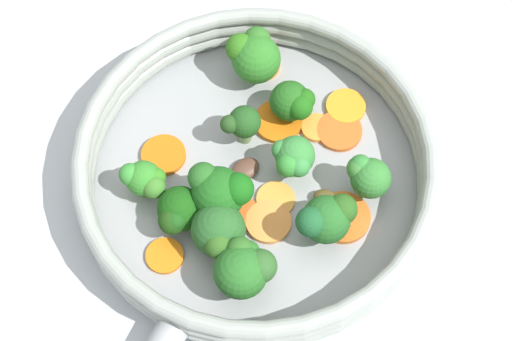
{
  "coord_description": "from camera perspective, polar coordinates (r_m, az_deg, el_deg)",
  "views": [
    {
      "loc": [
        -0.32,
        0.08,
        0.69
      ],
      "look_at": [
        0.0,
        0.0,
        0.03
      ],
      "focal_mm": 60.0,
      "sensor_mm": 36.0,
      "label": 1
    }
  ],
  "objects": [
    {
      "name": "broccoli_floret_1",
      "position": [
        0.68,
        -0.78,
        -6.51
      ],
      "size": [
        0.05,
        0.05,
        0.06
      ],
      "color": "#83B55F",
      "rests_on": "skillet"
    },
    {
      "name": "carrot_slice_10",
      "position": [
        0.81,
        0.56,
        6.97
      ],
      "size": [
        0.04,
        0.04,
        0.0
      ],
      "primitive_type": "cylinder",
      "rotation": [
        0.0,
        0.0,
        2.84
      ],
      "color": "orange",
      "rests_on": "skillet"
    },
    {
      "name": "skillet",
      "position": [
        0.76,
        0.0,
        -0.69
      ],
      "size": [
        0.3,
        0.3,
        0.01
      ],
      "primitive_type": "cylinder",
      "color": "#939699",
      "rests_on": "ground_plane"
    },
    {
      "name": "broccoli_floret_3",
      "position": [
        0.73,
        2.51,
        0.83
      ],
      "size": [
        0.04,
        0.04,
        0.04
      ],
      "color": "#7DB261",
      "rests_on": "skillet"
    },
    {
      "name": "carrot_slice_4",
      "position": [
        0.74,
        -1.1,
        -2.78
      ],
      "size": [
        0.04,
        0.04,
        0.01
      ],
      "primitive_type": "cylinder",
      "rotation": [
        0.0,
        0.0,
        4.87
      ],
      "color": "orange",
      "rests_on": "skillet"
    },
    {
      "name": "broccoli_floret_4",
      "position": [
        0.75,
        -1.08,
        3.15
      ],
      "size": [
        0.03,
        0.04,
        0.04
      ],
      "color": "#6E8951",
      "rests_on": "skillet"
    },
    {
      "name": "carrot_slice_6",
      "position": [
        0.78,
        5.58,
        2.64
      ],
      "size": [
        0.05,
        0.05,
        0.0
      ],
      "primitive_type": "cylinder",
      "rotation": [
        0.0,
        0.0,
        1.71
      ],
      "color": "#DF5C20",
      "rests_on": "skillet"
    },
    {
      "name": "carrot_slice_1",
      "position": [
        0.73,
        0.79,
        -3.45
      ],
      "size": [
        0.05,
        0.05,
        0.01
      ],
      "primitive_type": "cylinder",
      "rotation": [
        0.0,
        0.0,
        4.93
      ],
      "color": "#F78D3F",
      "rests_on": "skillet"
    },
    {
      "name": "carrot_slice_2",
      "position": [
        0.74,
        1.32,
        -1.94
      ],
      "size": [
        0.04,
        0.04,
        0.0
      ],
      "primitive_type": "cylinder",
      "rotation": [
        0.0,
        0.0,
        0.35
      ],
      "color": "#ED963A",
      "rests_on": "skillet"
    },
    {
      "name": "carrot_slice_3",
      "position": [
        0.79,
        6.0,
        4.25
      ],
      "size": [
        0.05,
        0.05,
        0.01
      ],
      "primitive_type": "cylinder",
      "rotation": [
        0.0,
        0.0,
        2.72
      ],
      "color": "orange",
      "rests_on": "skillet"
    },
    {
      "name": "broccoli_floret_6",
      "position": [
        0.76,
        2.52,
        4.55
      ],
      "size": [
        0.04,
        0.04,
        0.04
      ],
      "color": "#6B9B5E",
      "rests_on": "skillet"
    },
    {
      "name": "broccoli_floret_2",
      "position": [
        0.73,
        7.45,
        -0.35
      ],
      "size": [
        0.04,
        0.04,
        0.05
      ],
      "color": "#83AD6C",
      "rests_on": "skillet"
    },
    {
      "name": "carrot_slice_0",
      "position": [
        0.78,
        1.49,
        3.29
      ],
      "size": [
        0.06,
        0.06,
        0.01
      ],
      "primitive_type": "cylinder",
      "rotation": [
        0.0,
        0.0,
        0.47
      ],
      "color": "orange",
      "rests_on": "skillet"
    },
    {
      "name": "skillet_rivet_right",
      "position": [
        0.7,
        -3.08,
        -10.51
      ],
      "size": [
        0.01,
        0.01,
        0.01
      ],
      "primitive_type": "sphere",
      "color": "#8F999A",
      "rests_on": "skillet"
    },
    {
      "name": "carrot_slice_9",
      "position": [
        0.78,
        4.07,
        2.86
      ],
      "size": [
        0.04,
        0.04,
        0.0
      ],
      "primitive_type": "cylinder",
      "rotation": [
        0.0,
        0.0,
        3.52
      ],
      "color": "orange",
      "rests_on": "skillet"
    },
    {
      "name": "ground_plane",
      "position": [
        0.76,
        0.0,
        -0.86
      ],
      "size": [
        4.0,
        4.0,
        0.0
      ],
      "primitive_type": "plane",
      "color": "#B4BABF"
    },
    {
      "name": "broccoli_floret_8",
      "position": [
        0.73,
        -7.44,
        -0.58
      ],
      "size": [
        0.03,
        0.04,
        0.04
      ],
      "color": "olive",
      "rests_on": "skillet"
    },
    {
      "name": "broccoli_floret_0",
      "position": [
        0.78,
        -0.14,
        7.68
      ],
      "size": [
        0.05,
        0.05,
        0.05
      ],
      "color": "#7FA86F",
      "rests_on": "skillet"
    },
    {
      "name": "carrot_slice_8",
      "position": [
        0.73,
        -6.11,
        -5.67
      ],
      "size": [
        0.04,
        0.04,
        0.0
      ],
      "primitive_type": "cylinder",
      "rotation": [
        0.0,
        0.0,
        1.81
      ],
      "color": "orange",
      "rests_on": "skillet"
    },
    {
      "name": "carrot_slice_7",
      "position": [
        0.76,
        -6.18,
        1.03
      ],
      "size": [
        0.04,
        0.04,
        0.01
      ],
      "primitive_type": "cylinder",
      "rotation": [
        0.0,
        0.0,
        4.61
      ],
      "color": "orange",
      "rests_on": "skillet"
    },
    {
      "name": "broccoli_floret_10",
      "position": [
        0.71,
        -2.45,
        -1.36
      ],
      "size": [
        0.05,
        0.05,
        0.06
      ],
      "color": "#74A058",
      "rests_on": "skillet"
    },
    {
      "name": "broccoli_floret_9",
      "position": [
        0.7,
        4.71,
        -3.2
      ],
      "size": [
        0.04,
        0.05,
        0.05
      ],
      "color": "#8AAC6F",
      "rests_on": "skillet"
    },
    {
      "name": "skillet_rim_wall",
      "position": [
        0.73,
        0.0,
        0.26
      ],
      "size": [
        0.31,
        0.31,
        0.04
      ],
      "color": "#929A92",
      "rests_on": "skillet"
    },
    {
      "name": "mushroom_piece_1",
      "position": [
        0.75,
        -0.71,
        0.12
      ],
      "size": [
        0.03,
        0.03,
        0.01
      ],
      "primitive_type": "ellipsoid",
      "rotation": [
        0.0,
        0.0,
        1.96
      ],
      "color": "brown",
      "rests_on": "skillet"
    },
    {
      "name": "mushroom_piece_0",
      "position": [
        0.74,
        4.7,
        -1.92
      ],
      "size": [
        0.03,
        0.03,
        0.01
      ],
      "primitive_type": "ellipsoid",
      "rotation": [
        0.0,
        0.0,
        0.87
      ],
      "color": "brown",
      "rests_on": "skillet"
    },
    {
      "name": "skillet_rivet_left",
      "position": [
        0.71,
        -6.81,
        -8.75
      ],
      "size": [
        0.01,
        0.01,
        0.01
      ],
      "primitive_type": "sphere",
      "color": "#8F929C",
      "rests_on": "skillet"
    },
    {
      "name": "broccoli_floret_5",
      "position": [
        0.71,
        -5.18,
        -2.75
      ],
      "size": [
        0.04,
        0.04,
        0.04
      ],
      "color": "#649454",
      "rests_on": "skillet"
    },
    {
      "name": "broccoli_floret_7",
      "position": [
        0.7,
        -2.5,
        -3.93
      ],
      "size": [
        0.05,
        0.05,
        0.05
      ],
      "color": "#72A055",
      "rests_on": "skillet"
    },
    {
      "name": "carrot_slice_5",
      "position": [
        0.74,
        5.82,
        -3.13
      ],
      "size": [
        0.07,
        0.07,
        0.01
      ],
      "primitive_type": "cylinder",
      "rotation": [
        0.0,
        0.0,
        3.99
      ],
      "color": "orange",
      "rests_on": "skillet"
    }
  ]
}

